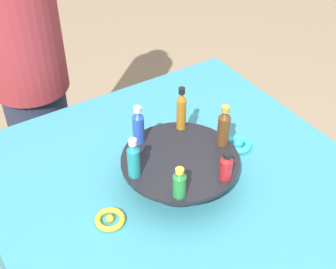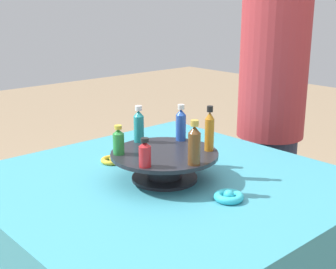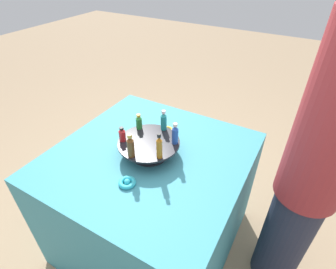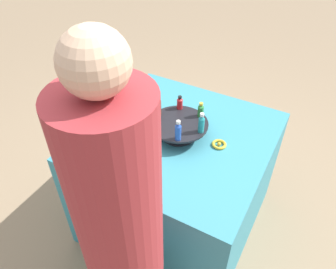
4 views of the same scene
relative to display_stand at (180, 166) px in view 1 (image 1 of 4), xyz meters
name	(u,v)px [view 1 (image 1 of 4)]	position (x,y,z in m)	size (l,w,h in m)	color
party_table	(178,262)	(0.00, 0.00, -0.46)	(1.06, 1.06, 0.80)	teal
display_stand	(180,166)	(0.00, 0.00, 0.00)	(0.34, 0.34, 0.09)	black
bottle_red	(226,166)	(-0.06, 0.13, 0.07)	(0.04, 0.04, 0.09)	#B21E23
bottle_brown	(224,127)	(-0.14, 0.01, 0.09)	(0.04, 0.04, 0.13)	brown
bottle_amber	(181,110)	(-0.08, -0.12, 0.10)	(0.03, 0.03, 0.15)	#AD6B19
bottle_blue	(138,126)	(0.06, -0.13, 0.09)	(0.03, 0.03, 0.12)	#234CAD
bottle_teal	(134,159)	(0.14, -0.01, 0.09)	(0.03, 0.03, 0.12)	teal
bottle_green	(179,183)	(0.08, 0.12, 0.07)	(0.04, 0.04, 0.09)	#288438
ribbon_bow_gold	(110,219)	(0.25, 0.03, -0.05)	(0.08, 0.08, 0.02)	gold
ribbon_bow_teal	(238,144)	(-0.25, -0.03, -0.05)	(0.09, 0.09, 0.03)	#2DB7CC
person_figure	(24,53)	(0.18, -0.81, 0.04)	(0.30, 0.30, 1.78)	#282D42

